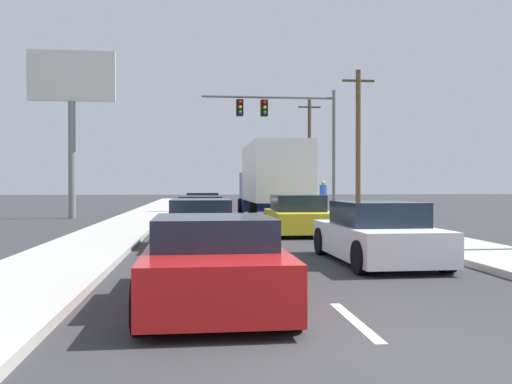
# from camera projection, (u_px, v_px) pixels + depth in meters

# --- Properties ---
(ground_plane) EXTENTS (140.00, 140.00, 0.00)m
(ground_plane) POSITION_uv_depth(u_px,v_px,m) (232.00, 216.00, 30.45)
(ground_plane) COLOR #333335
(sidewalk_right) EXTENTS (2.33, 80.00, 0.14)m
(sidewalk_right) POSITION_uv_depth(u_px,v_px,m) (340.00, 219.00, 25.97)
(sidewalk_right) COLOR #B2AFA8
(sidewalk_right) RESTS_ON ground_plane
(sidewalk_left) EXTENTS (2.33, 80.00, 0.14)m
(sidewalk_left) POSITION_uv_depth(u_px,v_px,m) (134.00, 221.00, 24.98)
(sidewalk_left) COLOR #B2AFA8
(sidewalk_left) RESTS_ON ground_plane
(lane_markings) EXTENTS (0.14, 57.00, 0.01)m
(lane_markings) POSITION_uv_depth(u_px,v_px,m) (234.00, 217.00, 29.19)
(lane_markings) COLOR silver
(lane_markings) RESTS_ON ground_plane
(car_orange) EXTENTS (1.91, 4.36, 1.27)m
(car_orange) POSITION_uv_depth(u_px,v_px,m) (202.00, 206.00, 28.84)
(car_orange) COLOR orange
(car_orange) RESTS_ON ground_plane
(car_tan) EXTENTS (2.01, 4.31, 1.24)m
(car_tan) POSITION_uv_depth(u_px,v_px,m) (201.00, 213.00, 21.90)
(car_tan) COLOR tan
(car_tan) RESTS_ON ground_plane
(car_gray) EXTENTS (1.94, 4.51, 1.28)m
(car_gray) POSITION_uv_depth(u_px,v_px,m) (200.00, 224.00, 15.52)
(car_gray) COLOR slate
(car_gray) RESTS_ON ground_plane
(car_red) EXTENTS (1.96, 4.39, 1.22)m
(car_red) POSITION_uv_depth(u_px,v_px,m) (213.00, 262.00, 7.90)
(car_red) COLOR red
(car_red) RESTS_ON ground_plane
(box_truck) EXTENTS (2.64, 9.16, 3.52)m
(box_truck) POSITION_uv_depth(u_px,v_px,m) (272.00, 178.00, 26.29)
(box_truck) COLOR white
(box_truck) RESTS_ON ground_plane
(car_yellow) EXTENTS (1.95, 4.12, 1.33)m
(car_yellow) POSITION_uv_depth(u_px,v_px,m) (298.00, 216.00, 18.96)
(car_yellow) COLOR yellow
(car_yellow) RESTS_ON ground_plane
(car_white) EXTENTS (1.97, 4.17, 1.31)m
(car_white) POSITION_uv_depth(u_px,v_px,m) (377.00, 235.00, 11.95)
(car_white) COLOR white
(car_white) RESTS_ON ground_plane
(traffic_signal_mast) EXTENTS (8.08, 0.69, 7.41)m
(traffic_signal_mast) POSITION_uv_depth(u_px,v_px,m) (281.00, 120.00, 33.52)
(traffic_signal_mast) COLOR #595B56
(traffic_signal_mast) RESTS_ON ground_plane
(utility_pole_mid) EXTENTS (1.80, 0.28, 8.02)m
(utility_pole_mid) POSITION_uv_depth(u_px,v_px,m) (358.00, 140.00, 30.85)
(utility_pole_mid) COLOR brown
(utility_pole_mid) RESTS_ON ground_plane
(utility_pole_far) EXTENTS (1.80, 0.28, 8.53)m
(utility_pole_far) POSITION_uv_depth(u_px,v_px,m) (309.00, 151.00, 44.90)
(utility_pole_far) COLOR brown
(utility_pole_far) RESTS_ON ground_plane
(roadside_billboard) EXTENTS (4.28, 0.36, 8.36)m
(roadside_billboard) POSITION_uv_depth(u_px,v_px,m) (72.00, 98.00, 27.83)
(roadside_billboard) COLOR slate
(roadside_billboard) RESTS_ON ground_plane
(pedestrian_near_corner) EXTENTS (0.38, 0.38, 1.76)m
(pedestrian_near_corner) POSITION_uv_depth(u_px,v_px,m) (323.00, 197.00, 29.99)
(pedestrian_near_corner) COLOR brown
(pedestrian_near_corner) RESTS_ON sidewalk_right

